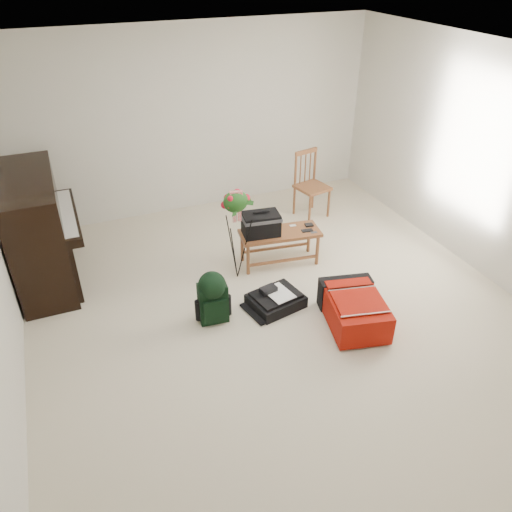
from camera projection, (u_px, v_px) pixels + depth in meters
name	position (u px, v px, depth m)	size (l,w,h in m)	color
floor	(280.00, 312.00, 5.25)	(5.00, 5.50, 0.01)	beige
ceiling	(288.00, 63.00, 3.91)	(5.00, 5.50, 0.01)	white
wall_back	(197.00, 121.00, 6.73)	(5.00, 0.04, 2.50)	silver
wall_right	(493.00, 166.00, 5.38)	(0.04, 5.50, 2.50)	silver
piano	(39.00, 233.00, 5.47)	(0.71, 1.50, 1.25)	black
bench	(268.00, 228.00, 5.74)	(0.99, 0.50, 0.73)	brown
dining_chair	(311.00, 185.00, 6.89)	(0.47, 0.47, 0.92)	brown
red_suitcase	(351.00, 306.00, 5.05)	(0.69, 0.89, 0.34)	#A91607
black_duffel	(276.00, 299.00, 5.30)	(0.61, 0.52, 0.22)	black
green_backpack	(213.00, 295.00, 4.98)	(0.31, 0.28, 0.57)	black
flower_stand	(237.00, 236.00, 5.51)	(0.41, 0.41, 1.13)	black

